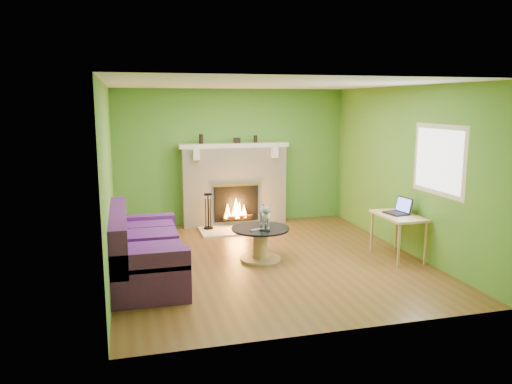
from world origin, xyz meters
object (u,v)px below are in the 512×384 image
at_px(desk, 398,220).
at_px(cat, 265,215).
at_px(coffee_table, 260,241).
at_px(sofa, 142,252).

bearing_deg(desk, cat, 166.28).
bearing_deg(coffee_table, cat, 32.01).
height_order(coffee_table, cat, cat).
bearing_deg(sofa, desk, -1.05).
height_order(sofa, desk, sofa).
distance_m(sofa, coffee_table, 1.79).
bearing_deg(cat, sofa, -157.22).
relative_size(sofa, coffee_table, 2.40).
bearing_deg(coffee_table, sofa, -168.34).
distance_m(sofa, desk, 3.81).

